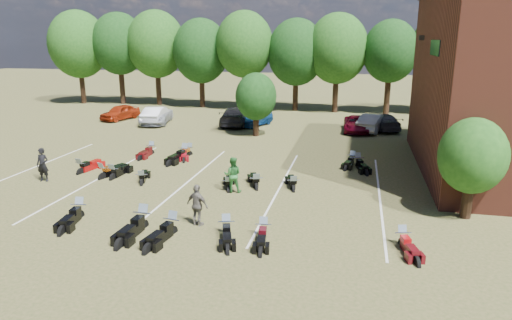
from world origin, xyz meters
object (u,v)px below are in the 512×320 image
(car_0, at_px, (120,112))
(person_grey, at_px, (198,205))
(car_4, at_px, (255,118))
(motorcycle_3, at_px, (172,234))
(person_black, at_px, (43,165))
(person_green, at_px, (233,175))
(motorcycle_7, at_px, (81,174))
(motorcycle_14, at_px, (151,154))

(car_0, distance_m, person_grey, 27.04)
(car_4, bearing_deg, motorcycle_3, -64.48)
(person_black, distance_m, motorcycle_3, 10.68)
(car_0, height_order, person_grey, person_grey)
(person_green, distance_m, motorcycle_7, 9.43)
(person_black, xyz_separation_m, person_grey, (10.14, -3.88, -0.03))
(person_grey, relative_size, motorcycle_14, 0.82)
(car_0, distance_m, motorcycle_14, 14.37)
(car_4, height_order, motorcycle_3, car_4)
(motorcycle_7, xyz_separation_m, motorcycle_14, (1.99, 5.01, 0.00))
(motorcycle_7, bearing_deg, motorcycle_3, 151.30)
(person_green, distance_m, person_grey, 4.40)
(person_green, height_order, person_grey, person_green)
(car_4, distance_m, person_black, 19.57)
(person_grey, relative_size, motorcycle_3, 0.76)
(motorcycle_3, height_order, motorcycle_7, motorcycle_3)
(car_4, bearing_deg, car_0, -159.90)
(person_green, bearing_deg, motorcycle_14, -50.34)
(motorcycle_3, bearing_deg, person_black, 160.70)
(person_green, relative_size, motorcycle_14, 0.84)
(motorcycle_3, distance_m, motorcycle_14, 13.24)
(car_0, xyz_separation_m, motorcycle_3, (14.86, -23.16, -0.70))
(motorcycle_3, relative_size, motorcycle_14, 1.08)
(car_4, bearing_deg, person_grey, -62.41)
(person_black, bearing_deg, motorcycle_14, 61.04)
(car_0, height_order, car_4, car_0)
(motorcycle_14, bearing_deg, person_grey, -55.04)
(person_black, height_order, person_grey, person_black)
(person_green, relative_size, motorcycle_7, 0.79)
(car_0, height_order, motorcycle_7, car_0)
(car_4, relative_size, motorcycle_14, 1.89)
(person_black, xyz_separation_m, motorcycle_7, (1.11, 1.69, -0.92))
(car_4, xyz_separation_m, person_black, (-7.59, -18.03, 0.22))
(person_black, distance_m, motorcycle_7, 2.22)
(motorcycle_3, xyz_separation_m, motorcycle_7, (-8.32, 6.63, 0.00))
(person_green, relative_size, motorcycle_3, 0.78)
(person_green, xyz_separation_m, motorcycle_14, (-7.32, 6.18, -0.90))
(person_green, height_order, motorcycle_7, person_green)
(person_green, relative_size, person_grey, 1.02)
(person_green, xyz_separation_m, motorcycle_3, (-0.99, -5.45, -0.90))
(person_grey, bearing_deg, person_black, -1.89)
(car_4, xyz_separation_m, person_grey, (2.55, -21.91, 0.19))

